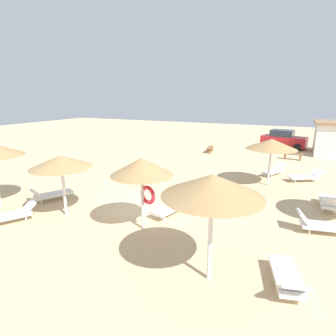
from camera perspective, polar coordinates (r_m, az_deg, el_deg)
name	(u,v)px	position (r m, az deg, el deg)	size (l,w,h in m)	color
ground_plane	(138,211)	(12.05, -6.28, -8.81)	(80.00, 80.00, 0.00)	#D1B284
parasol_1	(272,144)	(15.72, 20.77, 4.67)	(2.68, 2.68, 2.59)	silver
parasol_2	(61,162)	(11.66, -21.38, 1.20)	(2.46, 2.46, 2.53)	silver
parasol_4	(142,167)	(9.66, -5.46, 0.12)	(2.25, 2.25, 2.71)	silver
parasol_5	(212,186)	(6.86, 9.24, -3.70)	(2.59, 2.59, 2.94)	silver
lounger_0	(323,225)	(11.46, 29.53, -10.26)	(1.95, 1.00, 0.79)	white
lounger_1	(306,176)	(17.72, 26.79, -1.54)	(1.96, 1.53, 0.69)	white
lounger_2	(11,214)	(12.46, -29.83, -8.37)	(1.48, 1.95, 0.74)	white
lounger_3	(51,194)	(14.10, -23.26, -5.01)	(1.43, 1.95, 0.77)	white
lounger_4	(171,206)	(11.58, 0.71, -8.02)	(1.08, 1.99, 0.71)	white
lounger_5	(287,277)	(8.11, 23.62, -20.15)	(1.09, 1.99, 0.71)	white
lounger_6	(328,202)	(13.90, 30.44, -6.14)	(0.68, 1.86, 0.81)	white
lounger_7	(275,170)	(18.42, 21.32, -0.40)	(1.34, 2.01, 0.64)	white
bench_0	(293,155)	(23.41, 24.55, 2.41)	(1.53, 0.52, 0.49)	brown
bench_1	(210,148)	(24.44, 8.76, 4.05)	(0.59, 1.54, 0.49)	brown
parked_car	(283,139)	(28.42, 22.91, 5.52)	(4.21, 2.46, 1.72)	#B21E23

